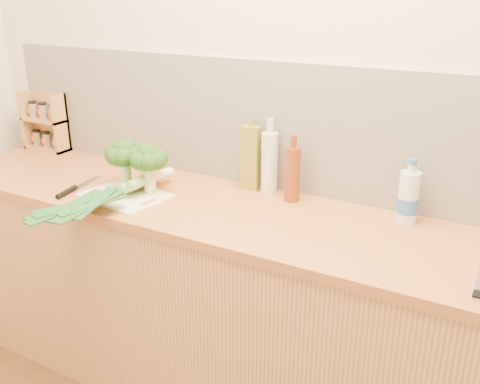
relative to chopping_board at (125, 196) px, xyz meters
The scene contains 14 objects.
room_shell 0.79m from the chopping_board, 32.30° to the left, with size 3.50×3.50×3.50m.
counter 0.79m from the chopping_board, ahead, with size 3.20×0.62×0.90m.
chopping_board is the anchor object (origin of this frame).
broccoli_left 0.18m from the chopping_board, 125.92° to the left, with size 0.17×0.17×0.21m.
broccoli_right 0.18m from the chopping_board, 41.11° to the left, with size 0.16×0.16×0.21m.
leek_front 0.05m from the chopping_board, 125.41° to the right, with size 0.19×0.64×0.04m.
leek_mid 0.06m from the chopping_board, 57.15° to the right, with size 0.16×0.71×0.04m.
leek_back 0.11m from the chopping_board, 48.33° to the right, with size 0.11×0.61×0.04m.
chefs_knife 0.25m from the chopping_board, 166.00° to the right, with size 0.08×0.31×0.02m.
spice_rack 0.90m from the chopping_board, 156.69° to the left, with size 0.25×0.10×0.31m.
oil_tin 0.55m from the chopping_board, 39.74° to the left, with size 0.08×0.05×0.31m.
glass_bottle 0.62m from the chopping_board, 34.43° to the left, with size 0.07×0.07×0.32m.
amber_bottle 0.70m from the chopping_board, 25.84° to the left, with size 0.06×0.06×0.28m.
water_bottle 1.12m from the chopping_board, 15.93° to the left, with size 0.08×0.08×0.23m.
Camera 1 is at (0.78, -0.49, 1.72)m, focal length 40.00 mm.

